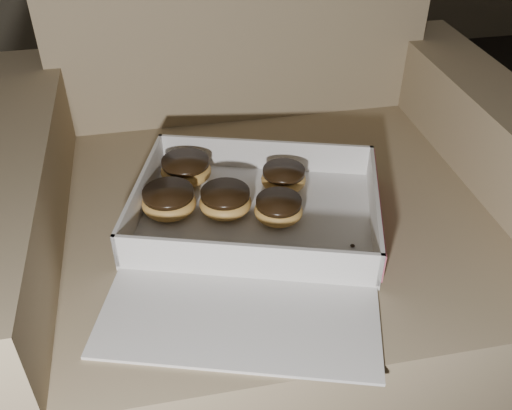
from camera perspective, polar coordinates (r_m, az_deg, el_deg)
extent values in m
cube|color=#937E5E|center=(1.11, 1.40, -7.98)|extent=(0.74, 0.74, 0.43)
cube|color=#937E5E|center=(1.07, -20.16, -7.73)|extent=(0.12, 0.74, 0.57)
cube|color=#937E5E|center=(1.19, 20.54, -2.41)|extent=(0.12, 0.74, 0.57)
cube|color=silver|center=(0.91, 0.00, -1.20)|extent=(0.44, 0.38, 0.01)
cube|color=silver|center=(1.01, 0.83, 5.07)|extent=(0.36, 0.12, 0.06)
cube|color=silver|center=(0.79, -1.06, -5.53)|extent=(0.36, 0.12, 0.06)
cube|color=silver|center=(0.93, -11.37, 1.12)|extent=(0.09, 0.27, 0.06)
cube|color=silver|center=(0.90, 11.76, -0.34)|extent=(0.09, 0.27, 0.06)
cube|color=#C04D67|center=(0.90, 12.05, -0.36)|extent=(0.08, 0.26, 0.05)
cube|color=silver|center=(0.76, -1.77, -11.51)|extent=(0.40, 0.26, 0.01)
ellipsoid|color=gold|center=(0.91, -3.07, 0.26)|extent=(0.08, 0.08, 0.04)
cylinder|color=black|center=(0.90, -3.11, 1.15)|extent=(0.08, 0.08, 0.01)
ellipsoid|color=gold|center=(0.91, -8.68, 0.24)|extent=(0.09, 0.09, 0.04)
cylinder|color=black|center=(0.90, -8.79, 1.17)|extent=(0.08, 0.08, 0.01)
ellipsoid|color=gold|center=(0.89, 2.27, -0.54)|extent=(0.08, 0.08, 0.04)
cylinder|color=black|center=(0.88, 2.29, 0.29)|extent=(0.07, 0.07, 0.01)
ellipsoid|color=gold|center=(0.96, 2.77, 2.58)|extent=(0.08, 0.08, 0.04)
cylinder|color=black|center=(0.95, 2.80, 3.37)|extent=(0.07, 0.07, 0.01)
ellipsoid|color=gold|center=(0.98, -7.01, 3.39)|extent=(0.09, 0.09, 0.04)
cylinder|color=black|center=(0.97, -7.09, 4.28)|extent=(0.08, 0.08, 0.01)
ellipsoid|color=black|center=(0.86, 9.63, -4.03)|extent=(0.01, 0.01, 0.00)
ellipsoid|color=black|center=(0.84, 9.18, -5.56)|extent=(0.01, 0.01, 0.00)
ellipsoid|color=black|center=(0.85, -3.04, -4.00)|extent=(0.01, 0.01, 0.00)
ellipsoid|color=black|center=(0.83, 2.74, -5.68)|extent=(0.01, 0.01, 0.00)
ellipsoid|color=black|center=(0.85, 9.96, -4.86)|extent=(0.01, 0.01, 0.00)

